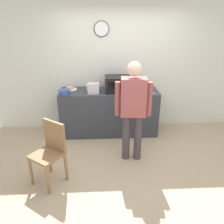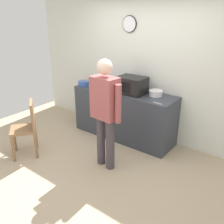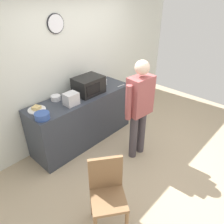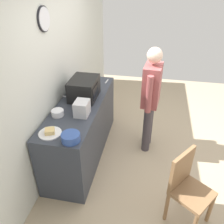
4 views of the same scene
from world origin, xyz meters
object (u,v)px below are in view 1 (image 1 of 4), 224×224
at_px(toaster, 93,88).
at_px(person_standing, 133,106).
at_px(fork_utensil, 114,87).
at_px(spoon_utensil, 151,94).
at_px(wooden_chair, 50,150).
at_px(microwave, 118,84).
at_px(salad_bowl, 64,92).
at_px(sandwich_plate, 70,89).
at_px(mixing_bowl, 90,87).
at_px(cereal_bowl, 137,87).

relative_size(toaster, person_standing, 0.13).
distance_m(fork_utensil, spoon_utensil, 0.83).
bearing_deg(wooden_chair, microwave, 53.98).
relative_size(salad_bowl, fork_utensil, 1.27).
bearing_deg(spoon_utensil, salad_bowl, 178.07).
bearing_deg(fork_utensil, microwave, -80.22).
relative_size(toaster, wooden_chair, 0.23).
bearing_deg(wooden_chair, spoon_utensil, 36.73).
height_order(sandwich_plate, wooden_chair, sandwich_plate).
xyz_separation_m(fork_utensil, person_standing, (0.22, -1.25, 0.06)).
relative_size(microwave, wooden_chair, 0.53).
bearing_deg(spoon_utensil, toaster, 175.18).
bearing_deg(mixing_bowl, microwave, -19.70).
bearing_deg(salad_bowl, person_standing, -34.45).
bearing_deg(cereal_bowl, sandwich_plate, 179.61).
relative_size(fork_utensil, person_standing, 0.10).
height_order(microwave, cereal_bowl, microwave).
height_order(microwave, spoon_utensil, microwave).
distance_m(sandwich_plate, fork_utensil, 0.92).
height_order(sandwich_plate, cereal_bowl, cereal_bowl).
distance_m(salad_bowl, mixing_bowl, 0.59).
bearing_deg(mixing_bowl, spoon_utensil, -18.85).
xyz_separation_m(cereal_bowl, spoon_utensil, (0.21, -0.33, -0.05)).
height_order(microwave, salad_bowl, microwave).
bearing_deg(sandwich_plate, fork_utensil, 7.96).
distance_m(salad_bowl, cereal_bowl, 1.48).
xyz_separation_m(microwave, mixing_bowl, (-0.56, 0.20, -0.11)).
height_order(toaster, spoon_utensil, toaster).
height_order(mixing_bowl, wooden_chair, mixing_bowl).
height_order(salad_bowl, person_standing, person_standing).
relative_size(sandwich_plate, toaster, 1.24).
bearing_deg(salad_bowl, wooden_chair, -92.09).
bearing_deg(cereal_bowl, toaster, -165.11).
height_order(fork_utensil, person_standing, person_standing).
bearing_deg(person_standing, wooden_chair, -158.14).
relative_size(mixing_bowl, wooden_chair, 0.17).
bearing_deg(toaster, mixing_bowl, 104.54).
bearing_deg(toaster, microwave, 13.36).
relative_size(microwave, spoon_utensil, 2.94).
bearing_deg(salad_bowl, spoon_utensil, -1.93).
bearing_deg(toaster, fork_utensil, 41.00).
bearing_deg(person_standing, fork_utensil, 100.19).
height_order(sandwich_plate, toaster, toaster).
height_order(mixing_bowl, spoon_utensil, mixing_bowl).
relative_size(cereal_bowl, toaster, 1.07).
bearing_deg(salad_bowl, microwave, 8.32).
relative_size(spoon_utensil, person_standing, 0.10).
bearing_deg(salad_bowl, fork_utensil, 22.72).
xyz_separation_m(microwave, wooden_chair, (-1.08, -1.49, -0.55)).
bearing_deg(spoon_utensil, person_standing, -120.46).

